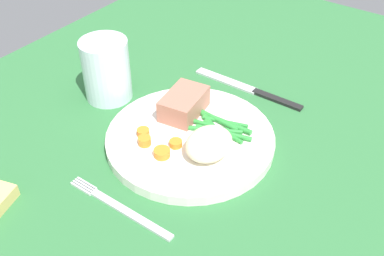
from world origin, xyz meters
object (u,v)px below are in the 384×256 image
(dinner_plate, at_px, (192,137))
(water_glass, at_px, (107,74))
(fork, at_px, (120,208))
(knife, at_px, (250,90))
(meat_portion, at_px, (184,104))

(dinner_plate, bearing_deg, water_glass, 85.02)
(fork, bearing_deg, knife, -4.37)
(dinner_plate, relative_size, fork, 1.50)
(fork, height_order, water_glass, water_glass)
(dinner_plate, relative_size, water_glass, 2.41)
(knife, xyz_separation_m, water_glass, (-0.15, 0.19, 0.04))
(knife, relative_size, water_glass, 1.99)
(water_glass, bearing_deg, meat_portion, -82.99)
(dinner_plate, bearing_deg, meat_portion, 49.40)
(knife, bearing_deg, dinner_plate, 175.70)
(water_glass, bearing_deg, dinner_plate, -94.98)
(meat_portion, distance_m, knife, 0.14)
(fork, xyz_separation_m, water_glass, (0.18, 0.19, 0.04))
(knife, bearing_deg, fork, 176.63)
(fork, relative_size, water_glass, 1.61)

